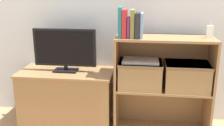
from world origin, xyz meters
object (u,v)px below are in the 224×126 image
tv_stand (67,97)px  tv (65,49)px  book_teal (120,22)px  book_crimson (125,24)px  baby_monitor (210,32)px  book_skyblue (142,25)px  book_plum (129,27)px  laptop (141,61)px  storage_basket_right (186,75)px  book_olive (133,24)px  book_charcoal (138,25)px  storage_basket_left (140,73)px

tv_stand → tv: tv is taller
book_teal → book_crimson: (0.04, 0.00, -0.01)m
baby_monitor → tv: bearing=178.3°
tv_stand → book_teal: (0.52, -0.10, 0.74)m
book_teal → book_skyblue: 0.18m
tv_stand → book_skyblue: book_skyblue is taller
tv → book_plum: 0.64m
book_skyblue → laptop: 0.32m
book_crimson → storage_basket_right: bearing=5.1°
book_olive → storage_basket_right: 0.66m
storage_basket_right → book_charcoal: bearing=-173.7°
book_olive → book_charcoal: book_olive is taller
book_charcoal → storage_basket_left: book_charcoal is taller
tv → baby_monitor: bearing=-1.7°
book_teal → storage_basket_right: (0.58, 0.05, -0.46)m
book_crimson → book_skyblue: 0.14m
tv_stand → laptop: size_ratio=2.84×
book_teal → book_olive: bearing=0.0°
book_crimson → book_skyblue: bearing=0.0°
book_crimson → tv_stand: bearing=169.6°
tv_stand → book_charcoal: book_charcoal is taller
storage_basket_left → laptop: laptop is taller
book_olive → book_charcoal: (0.04, 0.00, -0.01)m
baby_monitor → laptop: size_ratio=0.43×
tv → book_crimson: 0.62m
baby_monitor → book_olive: bearing=-174.4°
laptop → book_plum: bearing=-155.9°
book_crimson → storage_basket_right: 0.71m
baby_monitor → book_teal: bearing=-175.1°
laptop → book_skyblue: bearing=-88.4°
book_plum → storage_basket_left: size_ratio=0.45×
book_teal → storage_basket_right: bearing=4.8°
book_olive → book_plum: bearing=180.0°
book_skyblue → baby_monitor: (0.56, 0.06, -0.05)m
tv_stand → book_skyblue: (0.70, -0.10, 0.72)m
book_teal → book_olive: (0.10, 0.00, -0.01)m
tv → book_skyblue: bearing=-8.2°
tv → book_plum: book_plum is taller
storage_basket_right → book_plum: bearing=-174.6°
baby_monitor → tv_stand: bearing=178.2°
book_crimson → book_plum: 0.05m
book_teal → book_skyblue: size_ratio=1.22×
tv_stand → book_charcoal: (0.67, -0.10, 0.72)m
book_teal → storage_basket_left: bearing=15.2°
book_skyblue → storage_basket_right: size_ratio=0.55×
book_olive → storage_basket_left: size_ratio=0.62×
book_teal → baby_monitor: (0.74, 0.06, -0.07)m
book_olive → storage_basket_right: size_ratio=0.62×
book_plum → storage_basket_right: (0.51, 0.05, -0.42)m
book_olive → tv_stand: bearing=170.7°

